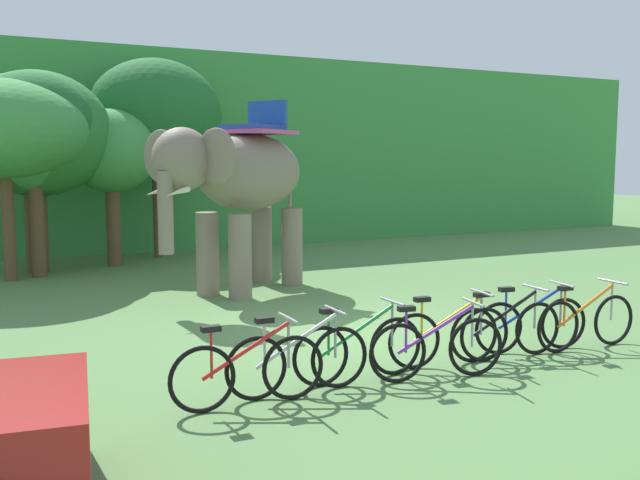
% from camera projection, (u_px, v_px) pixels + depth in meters
% --- Properties ---
extents(ground_plane, '(80.00, 80.00, 0.00)m').
position_uv_depth(ground_plane, '(351.00, 332.00, 10.64)').
color(ground_plane, '#567F47').
extents(foliage_hedge, '(36.00, 6.00, 5.71)m').
position_uv_depth(foliage_hedge, '(141.00, 152.00, 22.46)').
color(foliage_hedge, '#3D8E42').
rests_on(foliage_hedge, ground).
extents(tree_far_right, '(3.43, 3.43, 4.29)m').
position_uv_depth(tree_far_right, '(4.00, 129.00, 14.85)').
color(tree_far_right, brown).
rests_on(tree_far_right, ground).
extents(tree_left, '(3.14, 3.14, 4.54)m').
position_uv_depth(tree_left, '(28.00, 134.00, 15.86)').
color(tree_left, brown).
rests_on(tree_left, ground).
extents(tree_center_left, '(2.57, 2.57, 4.51)m').
position_uv_depth(tree_center_left, '(33.00, 122.00, 15.34)').
color(tree_center_left, brown).
rests_on(tree_center_left, ground).
extents(tree_right, '(3.31, 3.31, 4.62)m').
position_uv_depth(tree_right, '(37.00, 134.00, 16.08)').
color(tree_right, brown).
rests_on(tree_right, ground).
extents(tree_center_right, '(2.18, 2.18, 3.82)m').
position_uv_depth(tree_center_right, '(111.00, 152.00, 17.02)').
color(tree_center_right, brown).
rests_on(tree_center_right, ground).
extents(tree_far_left, '(3.47, 3.47, 5.22)m').
position_uv_depth(tree_far_left, '(155.00, 115.00, 18.47)').
color(tree_far_left, brown).
rests_on(tree_far_left, ground).
extents(elephant, '(4.01, 3.30, 3.78)m').
position_uv_depth(elephant, '(240.00, 180.00, 13.62)').
color(elephant, gray).
rests_on(elephant, ground).
extents(bike_red, '(1.71, 0.52, 0.92)m').
position_uv_depth(bike_red, '(248.00, 371.00, 7.38)').
color(bike_red, black).
rests_on(bike_red, ground).
extents(bike_white, '(1.71, 0.52, 0.92)m').
position_uv_depth(bike_white, '(298.00, 360.00, 7.77)').
color(bike_white, black).
rests_on(bike_white, ground).
extents(bike_green, '(1.71, 0.52, 0.92)m').
position_uv_depth(bike_green, '(359.00, 349.00, 8.24)').
color(bike_green, black).
rests_on(bike_green, ground).
extents(bike_purple, '(1.69, 0.53, 0.92)m').
position_uv_depth(bike_purple, '(437.00, 348.00, 8.29)').
color(bike_purple, black).
rests_on(bike_purple, ground).
extents(bike_yellow, '(1.70, 0.52, 0.92)m').
position_uv_depth(bike_yellow, '(450.00, 335.00, 8.86)').
color(bike_yellow, black).
rests_on(bike_yellow, ground).
extents(bike_black, '(1.71, 0.52, 0.92)m').
position_uv_depth(bike_black, '(506.00, 329.00, 9.18)').
color(bike_black, black).
rests_on(bike_black, ground).
extents(bike_blue, '(1.69, 0.52, 0.92)m').
position_uv_depth(bike_blue, '(531.00, 324.00, 9.51)').
color(bike_blue, black).
rests_on(bike_blue, ground).
extents(bike_orange, '(1.71, 0.52, 0.92)m').
position_uv_depth(bike_orange, '(586.00, 321.00, 9.65)').
color(bike_orange, black).
rests_on(bike_orange, ground).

